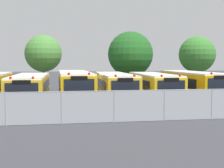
# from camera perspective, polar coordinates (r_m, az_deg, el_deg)

# --- Properties ---
(ground_plane) EXTENTS (160.00, 160.00, 0.00)m
(ground_plane) POSITION_cam_1_polar(r_m,az_deg,el_deg) (25.33, -3.29, -3.65)
(ground_plane) COLOR #38383D
(school_bus_1) EXTENTS (2.59, 10.25, 2.54)m
(school_bus_1) POSITION_cam_1_polar(r_m,az_deg,el_deg) (25.01, -14.99, -0.80)
(school_bus_1) COLOR yellow
(school_bus_1) RESTS_ON ground_plane
(school_bus_2) EXTENTS (2.68, 10.40, 2.77)m
(school_bus_2) POSITION_cam_1_polar(r_m,az_deg,el_deg) (24.97, -7.00, -0.43)
(school_bus_2) COLOR yellow
(school_bus_2) RESTS_ON ground_plane
(school_bus_3) EXTENTS (2.50, 9.80, 2.60)m
(school_bus_3) POSITION_cam_1_polar(r_m,az_deg,el_deg) (25.39, 0.44, -0.52)
(school_bus_3) COLOR yellow
(school_bus_3) RESTS_ON ground_plane
(school_bus_4) EXTENTS (2.63, 9.44, 2.57)m
(school_bus_4) POSITION_cam_1_polar(r_m,az_deg,el_deg) (26.06, 7.72, -0.47)
(school_bus_4) COLOR yellow
(school_bus_4) RESTS_ON ground_plane
(school_bus_5) EXTENTS (2.71, 9.62, 2.72)m
(school_bus_5) POSITION_cam_1_polar(r_m,az_deg,el_deg) (27.10, 14.68, -0.23)
(school_bus_5) COLOR #EAA80C
(school_bus_5) RESTS_ON ground_plane
(tree_1) EXTENTS (4.13, 4.13, 6.42)m
(tree_1) POSITION_cam_1_polar(r_m,az_deg,el_deg) (35.31, -12.83, 5.47)
(tree_1) COLOR #4C3823
(tree_1) RESTS_ON ground_plane
(tree_2) EXTENTS (5.11, 5.11, 6.84)m
(tree_2) POSITION_cam_1_polar(r_m,az_deg,el_deg) (34.77, 3.31, 5.68)
(tree_2) COLOR #4C3823
(tree_2) RESTS_ON ground_plane
(tree_3) EXTENTS (4.50, 4.50, 6.57)m
(tree_3) POSITION_cam_1_polar(r_m,az_deg,el_deg) (39.26, 15.53, 5.33)
(tree_3) COLOR #4C3823
(tree_3) RESTS_ON ground_plane
(chainlink_fence) EXTENTS (23.81, 0.07, 1.85)m
(chainlink_fence) POSITION_cam_1_polar(r_m,az_deg,el_deg) (17.41, 0.43, -4.09)
(chainlink_fence) COLOR #9EA0A3
(chainlink_fence) RESTS_ON ground_plane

